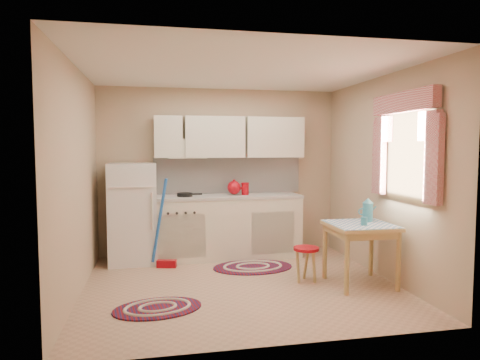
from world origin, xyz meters
The scene contains 14 objects.
room_shell centered at (0.16, 0.24, 1.60)m, with size 3.64×3.60×2.52m.
fridge centered at (-1.28, 1.25, 0.70)m, with size 0.65×0.60×1.40m, color silver.
broom centered at (-0.84, 0.90, 0.60)m, with size 0.28×0.12×1.20m, color blue, non-canonical shape.
base_cabinets centered at (0.00, 1.30, 0.44)m, with size 2.25×0.60×0.88m, color beige.
countertop centered at (0.00, 1.30, 0.90)m, with size 2.27×0.62×0.04m, color #B3B0AA.
frying_pan centered at (-0.56, 1.25, 0.94)m, with size 0.22×0.22×0.05m, color black.
red_kettle centered at (0.16, 1.30, 1.03)m, with size 0.22×0.20×0.22m, color #970510, non-canonical shape.
red_canister centered at (0.33, 1.30, 1.00)m, with size 0.11×0.11×0.16m, color #970510.
table centered at (1.38, -0.27, 0.36)m, with size 0.72×0.72×0.72m, color tan.
stool centered at (0.80, -0.04, 0.21)m, with size 0.31×0.31×0.42m, color #970510.
coffee_pot centered at (1.53, -0.15, 0.87)m, with size 0.15×0.13×0.31m, color teal, non-canonical shape.
mug centered at (1.37, -0.37, 0.77)m, with size 0.08×0.08×0.10m, color teal.
rug_center centered at (0.30, 0.67, 0.01)m, with size 1.08×0.72×0.02m, color maroon, non-canonical shape.
rug_left centered at (-0.97, -0.60, 0.01)m, with size 0.89×0.59×0.02m, color maroon, non-canonical shape.
Camera 1 is at (-0.96, -4.85, 1.61)m, focal length 32.00 mm.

